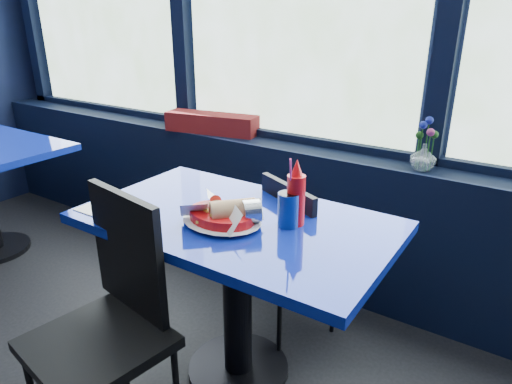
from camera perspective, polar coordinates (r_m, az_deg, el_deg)
name	(u,v)px	position (r m, az deg, el deg)	size (l,w,h in m)	color
window_sill	(281,208)	(2.71, 3.17, -2.02)	(5.00, 0.26, 0.80)	black
near_table	(237,259)	(1.84, -2.45, -8.34)	(1.20, 0.70, 0.75)	black
chair_near_front	(111,310)	(1.70, -17.71, -13.85)	(0.48, 0.48, 0.92)	black
chair_near_back	(288,249)	(2.11, 4.02, -7.07)	(0.50, 0.50, 0.83)	black
planter_box	(212,123)	(2.81, -5.56, 8.57)	(0.58, 0.14, 0.12)	maroon
flower_vase	(424,154)	(2.24, 20.23, 4.45)	(0.16, 0.16, 0.25)	silver
food_basket	(223,215)	(1.69, -4.12, -2.85)	(0.34, 0.34, 0.10)	red
ketchup_bottle	(296,196)	(1.66, 5.02, -0.54)	(0.07, 0.07, 0.25)	red
soda_cup	(289,209)	(1.67, 4.10, -2.10)	(0.08, 0.08, 0.27)	navy
napkin	(97,208)	(1.94, -19.30, -1.87)	(0.13, 0.13, 0.00)	white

